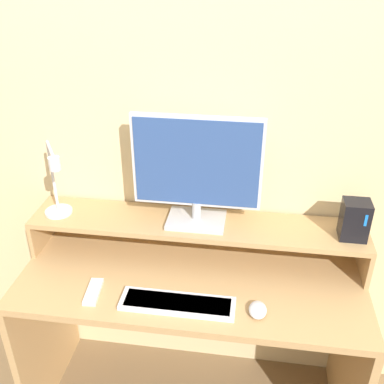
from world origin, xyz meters
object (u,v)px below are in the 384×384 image
(monitor, at_px, (197,170))
(keyboard, at_px, (177,303))
(desk_lamp, at_px, (56,190))
(mouse, at_px, (258,310))
(remote_control, at_px, (93,292))
(router_dock, at_px, (355,220))

(monitor, xyz_separation_m, keyboard, (-0.03, -0.32, -0.40))
(monitor, xyz_separation_m, desk_lamp, (-0.56, -0.06, -0.10))
(desk_lamp, bearing_deg, mouse, -16.82)
(keyboard, distance_m, remote_control, 0.33)
(desk_lamp, relative_size, keyboard, 0.78)
(monitor, height_order, desk_lamp, monitor)
(desk_lamp, height_order, router_dock, desk_lamp)
(keyboard, distance_m, mouse, 0.29)
(mouse, bearing_deg, monitor, 130.36)
(remote_control, bearing_deg, keyboard, -3.29)
(monitor, relative_size, remote_control, 3.46)
(router_dock, distance_m, remote_control, 1.04)
(desk_lamp, distance_m, mouse, 0.92)
(router_dock, distance_m, keyboard, 0.75)
(mouse, bearing_deg, desk_lamp, 163.18)
(desk_lamp, height_order, mouse, desk_lamp)
(desk_lamp, xyz_separation_m, remote_control, (0.20, -0.24, -0.30))
(desk_lamp, bearing_deg, router_dock, 1.91)
(keyboard, bearing_deg, monitor, 84.94)
(keyboard, xyz_separation_m, remote_control, (-0.33, 0.02, -0.00))
(monitor, distance_m, keyboard, 0.51)
(router_dock, distance_m, mouse, 0.51)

